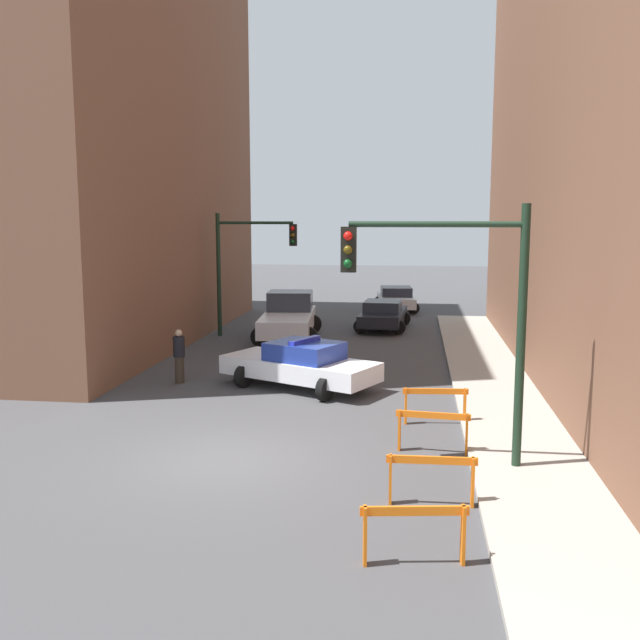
% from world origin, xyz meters
% --- Properties ---
extents(ground_plane, '(120.00, 120.00, 0.00)m').
position_xyz_m(ground_plane, '(0.00, 0.00, 0.00)').
color(ground_plane, '#424244').
extents(sidewalk_right, '(2.40, 44.00, 0.12)m').
position_xyz_m(sidewalk_right, '(6.20, 0.00, 0.06)').
color(sidewalk_right, '#9E998E').
rests_on(sidewalk_right, ground_plane).
extents(building_corner_left, '(14.00, 20.00, 21.72)m').
position_xyz_m(building_corner_left, '(-12.00, 14.00, 10.86)').
color(building_corner_left, brown).
rests_on(building_corner_left, ground_plane).
extents(traffic_light_near, '(3.64, 0.35, 5.20)m').
position_xyz_m(traffic_light_near, '(4.73, 0.14, 3.53)').
color(traffic_light_near, black).
rests_on(traffic_light_near, sidewalk_right).
extents(traffic_light_far, '(3.44, 0.35, 5.20)m').
position_xyz_m(traffic_light_far, '(-3.30, 15.25, 3.40)').
color(traffic_light_far, black).
rests_on(traffic_light_far, ground_plane).
extents(police_car, '(5.03, 3.73, 1.52)m').
position_xyz_m(police_car, '(0.52, 6.46, 0.72)').
color(police_car, white).
rests_on(police_car, ground_plane).
extents(white_truck, '(2.94, 5.55, 1.90)m').
position_xyz_m(white_truck, '(-1.36, 14.97, 0.91)').
color(white_truck, silver).
rests_on(white_truck, ground_plane).
extents(parked_car_near, '(2.48, 4.42, 1.31)m').
position_xyz_m(parked_car_near, '(2.44, 17.96, 0.67)').
color(parked_car_near, black).
rests_on(parked_car_near, ground_plane).
extents(parked_car_mid, '(2.56, 4.46, 1.31)m').
position_xyz_m(parked_car_mid, '(2.84, 24.43, 0.67)').
color(parked_car_mid, silver).
rests_on(parked_car_mid, ground_plane).
extents(pedestrian_crossing, '(0.48, 0.48, 1.66)m').
position_xyz_m(pedestrian_crossing, '(-3.28, 6.64, 0.86)').
color(pedestrian_crossing, '#382D23').
rests_on(pedestrian_crossing, ground_plane).
extents(barrier_front, '(1.59, 0.38, 0.90)m').
position_xyz_m(barrier_front, '(3.87, -4.04, 0.62)').
color(barrier_front, orange).
rests_on(barrier_front, ground_plane).
extents(barrier_mid, '(1.60, 0.21, 0.90)m').
position_xyz_m(barrier_mid, '(4.17, -1.81, 0.62)').
color(barrier_mid, orange).
rests_on(barrier_mid, ground_plane).
extents(barrier_back, '(1.60, 0.30, 0.90)m').
position_xyz_m(barrier_back, '(4.26, 1.07, 0.62)').
color(barrier_back, orange).
rests_on(barrier_back, ground_plane).
extents(barrier_corner, '(1.60, 0.29, 0.90)m').
position_xyz_m(barrier_corner, '(4.37, 3.23, 0.62)').
color(barrier_corner, orange).
rests_on(barrier_corner, ground_plane).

